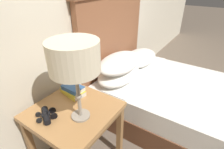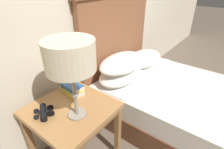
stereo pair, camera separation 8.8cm
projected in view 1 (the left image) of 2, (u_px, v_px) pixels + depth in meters
ground_plane at (175, 149)px, 1.68m from camera, size 20.00×20.00×0.00m
nightstand at (74, 117)px, 1.33m from camera, size 0.58×0.58×0.59m
bed at (179, 99)px, 1.88m from camera, size 1.25×2.00×1.32m
table_lamp at (74, 58)px, 1.00m from camera, size 0.31×0.31×0.55m
book_on_nightstand at (73, 92)px, 1.45m from camera, size 0.15×0.22×0.04m
book_stacked_on_top at (73, 88)px, 1.43m from camera, size 0.12×0.18×0.04m
binoculars_pair at (46, 115)px, 1.20m from camera, size 0.16×0.16×0.05m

